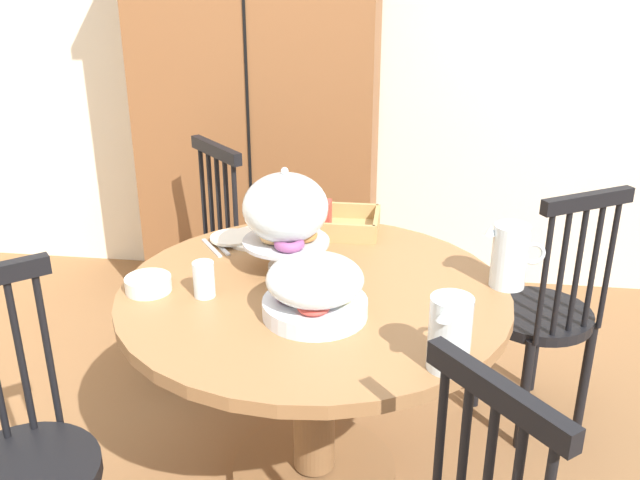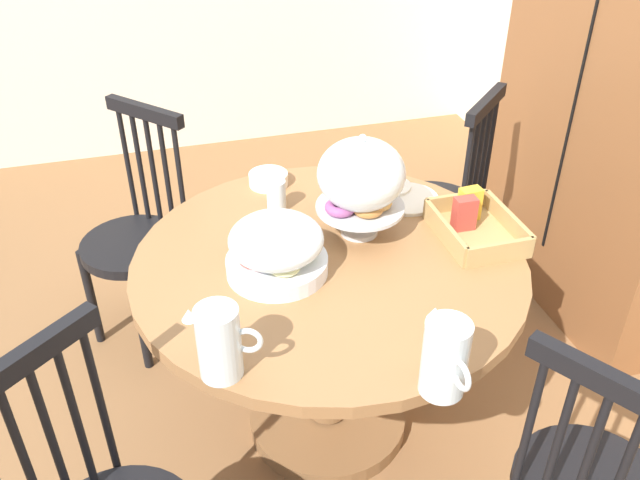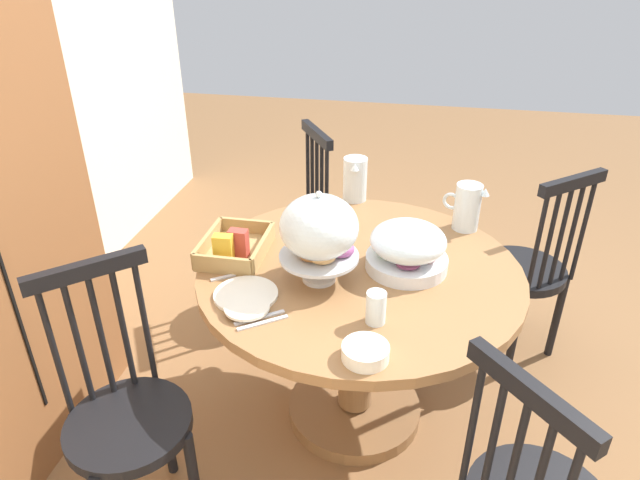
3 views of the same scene
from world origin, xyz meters
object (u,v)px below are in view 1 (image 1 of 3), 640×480
(windsor_chair_by_cabinet, at_px, (542,317))
(china_plate_large, at_px, (257,238))
(windsor_chair_facing_door, at_px, (194,270))
(orange_juice_pitcher, at_px, (450,336))
(windsor_chair_far_side, at_px, (20,469))
(dining_table, at_px, (314,348))
(milk_pitcher, at_px, (509,259))
(cereal_basket, at_px, (331,222))
(pastry_stand_with_dome, at_px, (286,212))
(cereal_bowl, at_px, (148,284))
(wooden_armoire, at_px, (261,109))
(fruit_platter_covered, at_px, (315,289))
(china_plate_small, at_px, (231,237))
(drinking_glass, at_px, (204,279))

(windsor_chair_by_cabinet, height_order, china_plate_large, windsor_chair_by_cabinet)
(windsor_chair_facing_door, bearing_deg, orange_juice_pitcher, -46.66)
(windsor_chair_facing_door, xyz_separation_m, china_plate_large, (0.35, -0.31, 0.29))
(windsor_chair_far_side, bearing_deg, dining_table, 39.61)
(milk_pitcher, distance_m, cereal_basket, 0.71)
(pastry_stand_with_dome, xyz_separation_m, milk_pitcher, (0.70, -0.03, -0.10))
(cereal_bowl, bearing_deg, wooden_armoire, 88.11)
(fruit_platter_covered, bearing_deg, wooden_armoire, 107.07)
(wooden_armoire, relative_size, windsor_chair_by_cabinet, 2.01)
(windsor_chair_facing_door, bearing_deg, china_plate_small, -52.43)
(windsor_chair_far_side, distance_m, pastry_stand_with_dome, 1.04)
(orange_juice_pitcher, bearing_deg, cereal_bowl, 160.91)
(windsor_chair_facing_door, bearing_deg, windsor_chair_far_side, -94.16)
(windsor_chair_facing_door, xyz_separation_m, windsor_chair_far_side, (-0.09, -1.24, 0.00))
(milk_pitcher, xyz_separation_m, cereal_bowl, (-1.09, -0.18, -0.07))
(drinking_glass, bearing_deg, windsor_chair_facing_door, 110.66)
(windsor_chair_facing_door, height_order, cereal_basket, windsor_chair_facing_door)
(windsor_chair_facing_door, xyz_separation_m, china_plate_small, (0.26, -0.34, 0.30))
(dining_table, distance_m, cereal_bowl, 0.56)
(wooden_armoire, relative_size, cereal_bowl, 14.00)
(china_plate_large, bearing_deg, fruit_platter_covered, -61.56)
(cereal_basket, bearing_deg, drinking_glass, -118.84)
(windsor_chair_by_cabinet, distance_m, milk_pitcher, 0.55)
(orange_juice_pitcher, relative_size, drinking_glass, 1.77)
(windsor_chair_facing_door, bearing_deg, wooden_armoire, 77.82)
(pastry_stand_with_dome, distance_m, china_plate_large, 0.33)
(windsor_chair_facing_door, bearing_deg, dining_table, -47.92)
(china_plate_small, bearing_deg, orange_juice_pitcher, -44.24)
(windsor_chair_facing_door, relative_size, china_plate_large, 4.43)
(wooden_armoire, bearing_deg, china_plate_large, -79.40)
(dining_table, height_order, cereal_bowl, cereal_bowl)
(pastry_stand_with_dome, distance_m, cereal_bowl, 0.48)
(pastry_stand_with_dome, relative_size, cereal_bowl, 2.46)
(windsor_chair_by_cabinet, relative_size, orange_juice_pitcher, 5.00)
(dining_table, xyz_separation_m, windsor_chair_far_side, (-0.69, -0.57, -0.07))
(dining_table, height_order, cereal_basket, cereal_basket)
(windsor_chair_by_cabinet, bearing_deg, orange_juice_pitcher, -115.01)
(windsor_chair_by_cabinet, xyz_separation_m, cereal_basket, (-0.79, 0.04, 0.32))
(pastry_stand_with_dome, xyz_separation_m, china_plate_small, (-0.23, 0.19, -0.18))
(windsor_chair_facing_door, xyz_separation_m, fruit_platter_covered, (0.63, -0.84, 0.37))
(wooden_armoire, distance_m, windsor_chair_facing_door, 0.91)
(windsor_chair_far_side, bearing_deg, pastry_stand_with_dome, 50.31)
(pastry_stand_with_dome, bearing_deg, wooden_armoire, 105.25)
(drinking_glass, bearing_deg, windsor_chair_far_side, -127.87)
(windsor_chair_facing_door, relative_size, china_plate_small, 6.50)
(pastry_stand_with_dome, relative_size, milk_pitcher, 1.72)
(wooden_armoire, distance_m, orange_juice_pitcher, 1.97)
(cereal_basket, bearing_deg, wooden_armoire, 116.25)
(cereal_basket, height_order, china_plate_small, cereal_basket)
(drinking_glass, bearing_deg, china_plate_large, 82.24)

